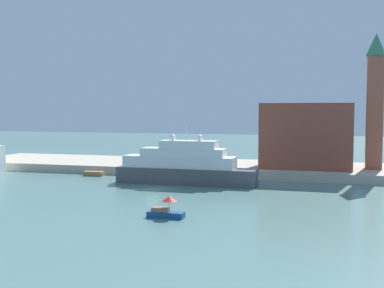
# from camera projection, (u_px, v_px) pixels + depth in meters

# --- Properties ---
(ground) EXTENTS (400.00, 400.00, 0.00)m
(ground) POSITION_uv_depth(u_px,v_px,m) (152.00, 189.00, 86.80)
(ground) COLOR slate
(quay_dock) EXTENTS (110.00, 23.70, 1.78)m
(quay_dock) POSITION_uv_depth(u_px,v_px,m) (195.00, 167.00, 113.43)
(quay_dock) COLOR #B7AD99
(quay_dock) RESTS_ON ground
(large_yacht) EXTENTS (26.69, 4.99, 11.82)m
(large_yacht) POSITION_uv_depth(u_px,v_px,m) (184.00, 167.00, 92.94)
(large_yacht) COLOR #4C4C51
(large_yacht) RESTS_ON ground
(small_motorboat) EXTENTS (4.83, 1.96, 2.86)m
(small_motorboat) POSITION_uv_depth(u_px,v_px,m) (166.00, 210.00, 63.82)
(small_motorboat) COLOR navy
(small_motorboat) RESTS_ON ground
(work_barge) EXTENTS (4.44, 1.76, 0.94)m
(work_barge) POSITION_uv_depth(u_px,v_px,m) (94.00, 173.00, 104.88)
(work_barge) COLOR olive
(work_barge) RESTS_ON ground
(harbor_building) EXTENTS (18.64, 14.04, 13.61)m
(harbor_building) POSITION_uv_depth(u_px,v_px,m) (307.00, 135.00, 105.19)
(harbor_building) COLOR brown
(harbor_building) RESTS_ON quay_dock
(bell_tower) EXTENTS (4.11, 4.11, 27.82)m
(bell_tower) POSITION_uv_depth(u_px,v_px,m) (375.00, 96.00, 101.24)
(bell_tower) COLOR #93513D
(bell_tower) RESTS_ON quay_dock
(parked_car) EXTENTS (3.99, 1.84, 1.41)m
(parked_car) POSITION_uv_depth(u_px,v_px,m) (133.00, 159.00, 115.69)
(parked_car) COLOR #B21E1E
(parked_car) RESTS_ON quay_dock
(person_figure) EXTENTS (0.36, 0.36, 1.67)m
(person_figure) POSITION_uv_depth(u_px,v_px,m) (141.00, 161.00, 111.20)
(person_figure) COLOR #4C4C4C
(person_figure) RESTS_ON quay_dock
(mooring_bollard) EXTENTS (0.38, 0.38, 0.66)m
(mooring_bollard) POSITION_uv_depth(u_px,v_px,m) (196.00, 167.00, 102.31)
(mooring_bollard) COLOR black
(mooring_bollard) RESTS_ON quay_dock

